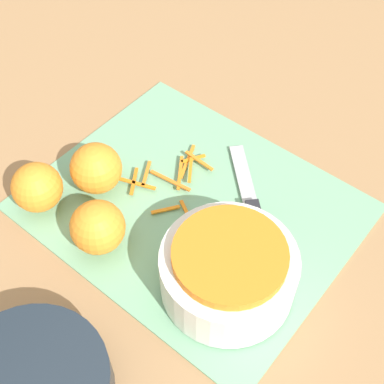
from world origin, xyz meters
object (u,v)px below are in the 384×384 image
bowl_speckled (228,270)px  orange_right (96,168)px  orange_back (37,187)px  orange_left (98,227)px  knife (256,221)px

bowl_speckled → orange_right: (0.25, -0.02, -0.00)m
orange_back → orange_left: bearing=-177.4°
orange_left → orange_right: size_ratio=0.98×
orange_left → orange_back: size_ratio=1.03×
knife → orange_left: orange_left is taller
knife → orange_right: 0.24m
bowl_speckled → orange_back: (0.29, 0.06, -0.00)m
bowl_speckled → orange_left: (0.18, 0.06, -0.00)m
orange_right → orange_left: bearing=136.9°
orange_right → orange_back: orange_right is taller
orange_right → orange_back: size_ratio=1.05×
orange_back → knife: bearing=-147.7°
bowl_speckled → knife: size_ratio=0.96×
orange_back → bowl_speckled: bearing=-168.0°
knife → orange_right: bearing=65.2°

